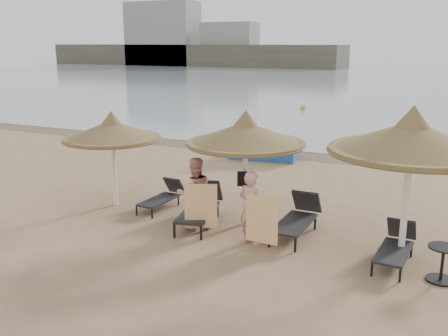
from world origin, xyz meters
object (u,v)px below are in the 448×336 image
at_px(palapa_right, 411,139).
at_px(side_table, 442,265).
at_px(lounger_far_right, 396,245).
at_px(pedal_boat, 264,147).
at_px(lounger_far_left, 164,196).
at_px(palapa_center, 246,134).
at_px(lounger_near_left, 201,206).
at_px(lounger_near_right, 298,217).
at_px(person_right, 251,202).
at_px(person_left, 195,188).
at_px(palapa_left, 112,131).

distance_m(palapa_right, side_table, 2.44).
bearing_deg(lounger_far_right, pedal_boat, 130.55).
xyz_separation_m(lounger_far_left, pedal_boat, (0.24, 6.81, 0.11)).
xyz_separation_m(palapa_center, lounger_near_left, (-1.04, -0.35, -1.82)).
xyz_separation_m(lounger_far_right, pedal_boat, (-5.87, 7.67, 0.09)).
distance_m(lounger_far_left, lounger_near_right, 3.85).
distance_m(palapa_right, person_right, 3.51).
bearing_deg(palapa_right, pedal_boat, 128.26).
bearing_deg(pedal_boat, palapa_center, -79.61).
relative_size(palapa_right, lounger_far_right, 1.84).
bearing_deg(person_left, palapa_right, 141.89).
distance_m(lounger_far_left, person_right, 3.46).
bearing_deg(lounger_far_left, palapa_left, -160.94).
bearing_deg(palapa_right, side_table, -38.78).
distance_m(lounger_near_right, person_left, 2.51).
bearing_deg(side_table, person_left, 176.06).
bearing_deg(lounger_far_left, palapa_center, -2.76).
bearing_deg(person_right, pedal_boat, -58.40).
relative_size(palapa_right, lounger_far_left, 1.96).
distance_m(lounger_far_left, side_table, 7.15).
bearing_deg(lounger_far_right, person_left, -174.82).
height_order(palapa_left, lounger_far_right, palapa_left).
height_order(lounger_near_right, lounger_far_right, lounger_near_right).
xyz_separation_m(lounger_near_right, person_right, (-0.73, -1.11, 0.58)).
bearing_deg(palapa_left, lounger_near_left, -3.21).
height_order(person_right, pedal_boat, person_right).
distance_m(person_left, pedal_boat, 7.96).
height_order(palapa_center, lounger_far_left, palapa_center).
distance_m(palapa_center, lounger_near_right, 2.30).
bearing_deg(person_left, palapa_left, -53.64).
bearing_deg(person_left, pedal_boat, -121.97).
bearing_deg(palapa_right, palapa_center, 171.67).
bearing_deg(palapa_center, pedal_boat, 107.69).
xyz_separation_m(lounger_near_left, person_left, (0.09, -0.46, 0.60)).
distance_m(palapa_left, pedal_boat, 7.56).
height_order(palapa_center, lounger_near_left, palapa_center).
relative_size(palapa_right, pedal_boat, 1.20).
bearing_deg(person_left, lounger_far_left, -74.82).
distance_m(palapa_right, pedal_boat, 9.86).
bearing_deg(palapa_left, person_left, -12.30).
distance_m(palapa_center, lounger_far_left, 3.15).
relative_size(side_table, person_right, 0.35).
relative_size(palapa_center, lounger_far_left, 1.73).
xyz_separation_m(side_table, pedal_boat, (-6.76, 8.21, 0.11)).
relative_size(lounger_far_left, pedal_boat, 0.61).
bearing_deg(lounger_far_left, person_left, -31.48).
relative_size(lounger_far_left, side_table, 2.39).
height_order(side_table, person_left, person_left).
height_order(lounger_near_left, person_left, person_left).
bearing_deg(pedal_boat, palapa_right, -59.05).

